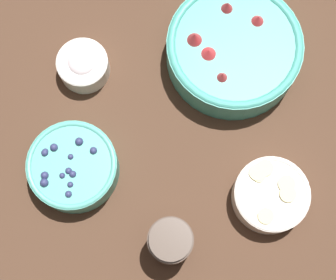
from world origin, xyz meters
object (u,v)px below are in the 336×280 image
object	(u,v)px
bowl_cream	(85,65)
bowl_bananas	(273,195)
bowl_strawberries	(235,49)
bowl_blueberries	(75,167)
jar_chocolate	(174,242)

from	to	relation	value
bowl_cream	bowl_bananas	bearing A→B (deg)	57.80
bowl_strawberries	bowl_blueberries	bearing A→B (deg)	-49.05
bowl_strawberries	jar_chocolate	distance (m)	0.39
bowl_bananas	bowl_strawberries	bearing A→B (deg)	-164.09
bowl_blueberries	bowl_cream	bearing A→B (deg)	-179.18
bowl_cream	jar_chocolate	world-z (taller)	jar_chocolate
bowl_strawberries	jar_chocolate	xyz separation A→B (m)	(0.38, -0.10, 0.00)
bowl_strawberries	bowl_bananas	bearing A→B (deg)	15.91
bowl_strawberries	bowl_bananas	distance (m)	0.29
bowl_cream	jar_chocolate	distance (m)	0.38
bowl_strawberries	bowl_bananas	size ratio (longest dim) A/B	1.89
bowl_cream	jar_chocolate	size ratio (longest dim) A/B	0.96
bowl_blueberries	jar_chocolate	bearing A→B (deg)	56.62
bowl_strawberries	bowl_cream	bearing A→B (deg)	-81.09
jar_chocolate	bowl_blueberries	bearing A→B (deg)	-123.38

